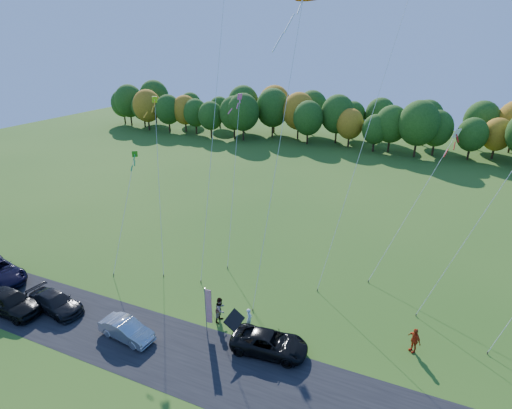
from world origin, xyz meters
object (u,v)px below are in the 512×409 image
at_px(silver_sedan, 126,330).
at_px(person_east, 414,340).
at_px(black_suv, 269,343).
at_px(feather_flag, 208,306).

bearing_deg(silver_sedan, person_east, -64.31).
xyz_separation_m(black_suv, feather_flag, (-4.58, 0.09, 1.48)).
xyz_separation_m(black_suv, silver_sedan, (-9.45, -2.68, -0.02)).
height_order(silver_sedan, person_east, person_east).
bearing_deg(person_east, black_suv, -112.66).
distance_m(black_suv, silver_sedan, 9.83).
bearing_deg(person_east, silver_sedan, -116.64).
relative_size(black_suv, silver_sedan, 1.23).
distance_m(silver_sedan, feather_flag, 5.81).
distance_m(black_suv, person_east, 9.46).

